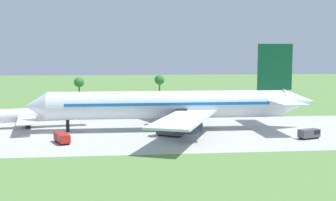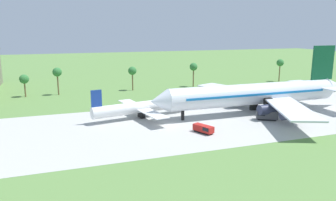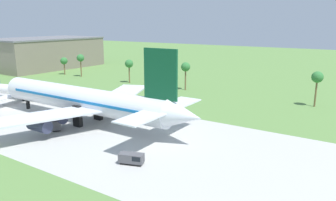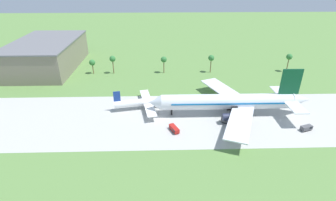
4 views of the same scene
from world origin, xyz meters
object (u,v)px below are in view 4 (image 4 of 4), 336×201
object	(u,v)px
fuel_truck	(174,129)
jet_airliner	(231,102)
baggage_tug	(307,128)
regional_aircraft	(147,102)
catering_van	(228,121)
terminal_building	(47,54)

from	to	relation	value
fuel_truck	jet_airliner	bearing A→B (deg)	27.84
baggage_tug	regional_aircraft	bearing A→B (deg)	162.11
regional_aircraft	fuel_truck	size ratio (longest dim) A/B	5.07
catering_van	fuel_truck	bearing A→B (deg)	-166.83
jet_airliner	baggage_tug	bearing A→B (deg)	-26.83
fuel_truck	terminal_building	size ratio (longest dim) A/B	0.10
regional_aircraft	baggage_tug	xyz separation A→B (m)	(63.54, -20.51, -2.03)
jet_airliner	fuel_truck	xyz separation A→B (m)	(-24.89, -13.14, -4.98)
fuel_truck	terminal_building	world-z (taller)	terminal_building
baggage_tug	fuel_truck	size ratio (longest dim) A/B	0.85
baggage_tug	fuel_truck	distance (m)	52.25
regional_aircraft	terminal_building	xyz separation A→B (m)	(-65.85, 57.08, 5.49)
regional_aircraft	baggage_tug	bearing A→B (deg)	-17.89
terminal_building	jet_airliner	bearing A→B (deg)	-32.00
baggage_tug	terminal_building	distance (m)	151.05
fuel_truck	catering_van	size ratio (longest dim) A/B	0.96
regional_aircraft	baggage_tug	distance (m)	66.79
jet_airliner	catering_van	distance (m)	9.46
baggage_tug	terminal_building	xyz separation A→B (m)	(-129.39, 77.58, 7.52)
fuel_truck	catering_van	bearing A→B (deg)	13.17
catering_van	jet_airliner	bearing A→B (deg)	73.14
baggage_tug	catering_van	xyz separation A→B (m)	(-29.75, 5.96, 0.28)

